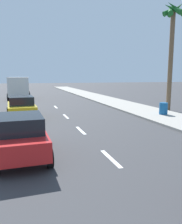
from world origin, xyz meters
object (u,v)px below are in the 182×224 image
object	(u,v)px
parked_car_red	(21,135)
parked_car_yellow	(21,106)
delivery_truck	(19,87)
palm_tree_mid	(172,31)
trash_bin_far	(163,109)

from	to	relation	value
parked_car_red	parked_car_yellow	world-z (taller)	same
delivery_truck	palm_tree_mid	world-z (taller)	palm_tree_mid
palm_tree_mid	parked_car_red	bearing A→B (deg)	-146.23
parked_car_red	parked_car_yellow	bearing A→B (deg)	88.72
parked_car_red	trash_bin_far	bearing A→B (deg)	28.37
parked_car_yellow	palm_tree_mid	bearing A→B (deg)	-2.91
delivery_truck	trash_bin_far	size ratio (longest dim) A/B	7.27
parked_car_yellow	parked_car_red	bearing A→B (deg)	-93.03
parked_car_red	delivery_truck	size ratio (longest dim) A/B	0.64
parked_car_red	palm_tree_mid	world-z (taller)	palm_tree_mid
trash_bin_far	parked_car_red	bearing A→B (deg)	-149.96
trash_bin_far	parked_car_yellow	bearing A→B (deg)	167.90
parked_car_red	trash_bin_far	xyz separation A→B (m)	(9.94, 5.75, -0.27)
parked_car_red	trash_bin_far	world-z (taller)	parked_car_red
delivery_truck	trash_bin_far	bearing A→B (deg)	-56.98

